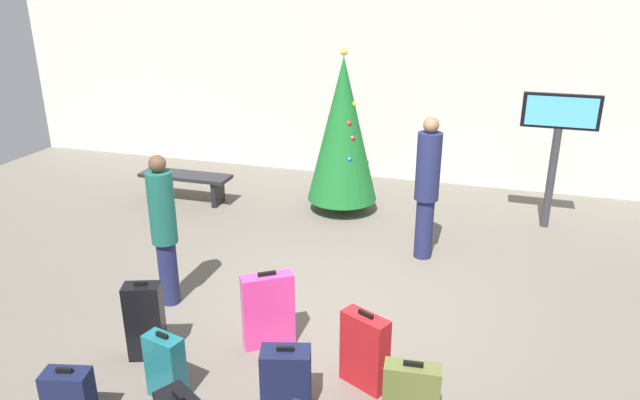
# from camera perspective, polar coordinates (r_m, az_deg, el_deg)

# --- Properties ---
(ground_plane) EXTENTS (16.00, 16.00, 0.00)m
(ground_plane) POSITION_cam_1_polar(r_m,az_deg,el_deg) (6.67, 1.68, -10.79)
(ground_plane) COLOR #665E54
(back_wall) EXTENTS (16.00, 0.20, 3.32)m
(back_wall) POSITION_cam_1_polar(r_m,az_deg,el_deg) (10.71, 8.84, 10.64)
(back_wall) COLOR beige
(back_wall) RESTS_ON ground_plane
(holiday_tree) EXTENTS (1.11, 1.11, 2.58)m
(holiday_tree) POSITION_cam_1_polar(r_m,az_deg,el_deg) (9.04, 2.27, 6.91)
(holiday_tree) COLOR #4C3319
(holiday_tree) RESTS_ON ground_plane
(flight_info_kiosk) EXTENTS (1.06, 0.12, 2.02)m
(flight_info_kiosk) POSITION_cam_1_polar(r_m,az_deg,el_deg) (9.03, 22.38, 6.09)
(flight_info_kiosk) COLOR #333338
(flight_info_kiosk) RESTS_ON ground_plane
(waiting_bench) EXTENTS (1.55, 0.44, 0.48)m
(waiting_bench) POSITION_cam_1_polar(r_m,az_deg,el_deg) (9.96, -13.08, 1.86)
(waiting_bench) COLOR black
(waiting_bench) RESTS_ON ground_plane
(traveller_0) EXTENTS (0.44, 0.44, 1.92)m
(traveller_0) POSITION_cam_1_polar(r_m,az_deg,el_deg) (7.61, 10.50, 1.48)
(traveller_0) COLOR #1E234C
(traveller_0) RESTS_ON ground_plane
(traveller_1) EXTENTS (0.37, 0.37, 1.77)m
(traveller_1) POSITION_cam_1_polar(r_m,az_deg,el_deg) (6.63, -15.15, -2.57)
(traveller_1) COLOR #1E234C
(traveller_1) RESTS_ON ground_plane
(suitcase_0) EXTENTS (0.48, 0.36, 0.76)m
(suitcase_0) POSITION_cam_1_polar(r_m,az_deg,el_deg) (5.41, 4.42, -14.58)
(suitcase_0) COLOR #B2191E
(suitcase_0) RESTS_ON ground_plane
(suitcase_1) EXTENTS (0.48, 0.35, 0.62)m
(suitcase_1) POSITION_cam_1_polar(r_m,az_deg,el_deg) (5.21, -3.37, -17.19)
(suitcase_1) COLOR #141938
(suitcase_1) RESTS_ON ground_plane
(suitcase_2) EXTENTS (0.47, 0.22, 0.65)m
(suitcase_2) POSITION_cam_1_polar(r_m,az_deg,el_deg) (5.05, 8.96, -18.64)
(suitcase_2) COLOR #59602D
(suitcase_2) RESTS_ON ground_plane
(suitcase_3) EXTENTS (0.42, 0.29, 0.58)m
(suitcase_3) POSITION_cam_1_polar(r_m,az_deg,el_deg) (5.44, -23.45, -17.59)
(suitcase_3) COLOR #141938
(suitcase_3) RESTS_ON ground_plane
(suitcase_4) EXTENTS (0.52, 0.43, 0.83)m
(suitcase_4) POSITION_cam_1_polar(r_m,az_deg,el_deg) (5.94, -5.13, -10.76)
(suitcase_4) COLOR #E5388C
(suitcase_4) RESTS_ON ground_plane
(suitcase_6) EXTENTS (0.40, 0.31, 0.83)m
(suitcase_6) POSITION_cam_1_polar(r_m,az_deg,el_deg) (5.98, -16.85, -11.37)
(suitcase_6) COLOR black
(suitcase_6) RESTS_ON ground_plane
(suitcase_8) EXTENTS (0.38, 0.25, 0.66)m
(suitcase_8) POSITION_cam_1_polar(r_m,az_deg,el_deg) (5.47, -14.98, -15.62)
(suitcase_8) COLOR #19606B
(suitcase_8) RESTS_ON ground_plane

